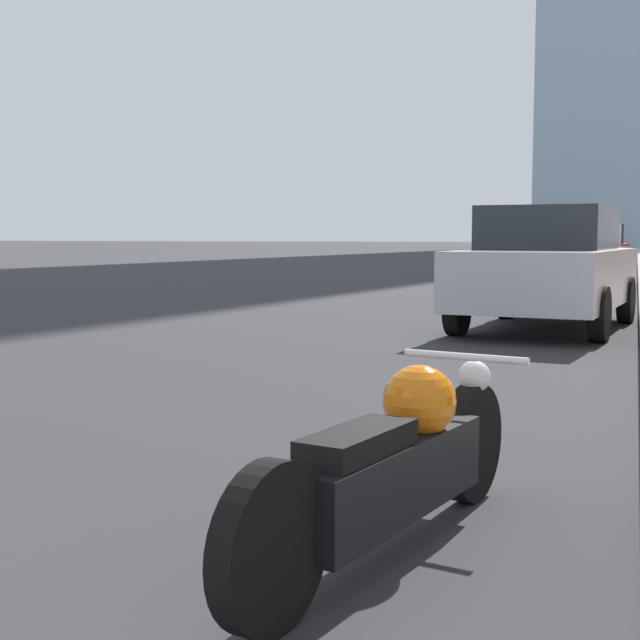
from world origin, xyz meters
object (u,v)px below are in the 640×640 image
object	(u,v)px
parked_car_black	(585,254)
parked_car_red	(599,248)
motorcycle	(396,463)
parked_car_silver	(548,267)

from	to	relation	value
parked_car_black	parked_car_red	distance (m)	11.09
parked_car_black	motorcycle	bearing A→B (deg)	-84.63
parked_car_silver	parked_car_red	size ratio (longest dim) A/B	1.14
motorcycle	parked_car_black	world-z (taller)	parked_car_black
motorcycle	parked_car_red	bearing A→B (deg)	102.73
parked_car_silver	parked_car_red	distance (m)	22.32
parked_car_black	parked_car_red	size ratio (longest dim) A/B	1.16
motorcycle	parked_car_black	distance (m)	20.44
motorcycle	parked_car_red	distance (m)	31.53
parked_car_silver	parked_car_black	world-z (taller)	parked_car_silver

